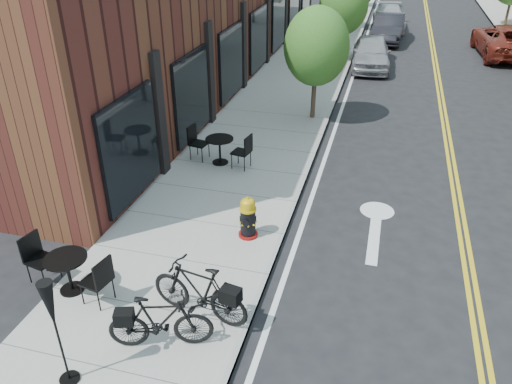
% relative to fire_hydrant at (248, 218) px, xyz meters
% --- Properties ---
extents(ground, '(120.00, 120.00, 0.00)m').
position_rel_fire_hydrant_xyz_m(ground, '(0.79, -1.23, -0.60)').
color(ground, black).
rests_on(ground, ground).
extents(sidewalk_near, '(4.00, 70.00, 0.12)m').
position_rel_fire_hydrant_xyz_m(sidewalk_near, '(-1.21, 8.77, -0.54)').
color(sidewalk_near, '#9E9B93').
rests_on(sidewalk_near, ground).
extents(tree_near_a, '(2.20, 2.20, 3.81)m').
position_rel_fire_hydrant_xyz_m(tree_near_a, '(0.19, 7.77, 2.01)').
color(tree_near_a, '#382B1E').
rests_on(tree_near_a, sidewalk_near).
extents(tree_near_b, '(2.30, 2.30, 3.98)m').
position_rel_fire_hydrant_xyz_m(tree_near_b, '(0.19, 15.77, 2.12)').
color(tree_near_b, '#382B1E').
rests_on(tree_near_b, sidewalk_near).
extents(fire_hydrant, '(0.55, 0.55, 1.01)m').
position_rel_fire_hydrant_xyz_m(fire_hydrant, '(0.00, 0.00, 0.00)').
color(fire_hydrant, maroon).
rests_on(fire_hydrant, sidewalk_near).
extents(bicycle_left, '(2.00, 0.88, 1.16)m').
position_rel_fire_hydrant_xyz_m(bicycle_left, '(-0.14, -2.70, 0.10)').
color(bicycle_left, black).
rests_on(bicycle_left, sidewalk_near).
extents(bicycle_right, '(1.83, 1.01, 1.06)m').
position_rel_fire_hydrant_xyz_m(bicycle_right, '(-0.50, -3.53, 0.05)').
color(bicycle_right, black).
rests_on(bicycle_right, sidewalk_near).
extents(bistro_set_b, '(1.92, 0.96, 1.01)m').
position_rel_fire_hydrant_xyz_m(bistro_set_b, '(-2.81, -2.69, 0.03)').
color(bistro_set_b, black).
rests_on(bistro_set_b, sidewalk_near).
extents(bistro_set_c, '(1.91, 0.94, 1.01)m').
position_rel_fire_hydrant_xyz_m(bistro_set_c, '(-1.81, 3.39, 0.03)').
color(bistro_set_c, black).
rests_on(bistro_set_c, sidewalk_near).
extents(patio_umbrella, '(0.32, 0.32, 1.97)m').
position_rel_fire_hydrant_xyz_m(patio_umbrella, '(-1.64, -4.59, 0.93)').
color(patio_umbrella, black).
rests_on(patio_umbrella, sidewalk_near).
extents(parked_car_a, '(2.02, 4.40, 1.46)m').
position_rel_fire_hydrant_xyz_m(parked_car_a, '(1.71, 15.15, 0.13)').
color(parked_car_a, '#94959C').
rests_on(parked_car_a, ground).
extents(parked_car_b, '(1.77, 4.60, 1.49)m').
position_rel_fire_hydrant_xyz_m(parked_car_b, '(2.29, 21.00, 0.15)').
color(parked_car_b, black).
rests_on(parked_car_b, ground).
extents(parked_car_c, '(2.26, 4.87, 1.38)m').
position_rel_fire_hydrant_xyz_m(parked_car_c, '(2.21, 24.43, 0.09)').
color(parked_car_c, '#B0B1B5').
rests_on(parked_car_c, ground).
extents(parked_car_far, '(3.02, 5.87, 1.58)m').
position_rel_fire_hydrant_xyz_m(parked_car_far, '(8.19, 19.21, 0.19)').
color(parked_car_far, maroon).
rests_on(parked_car_far, ground).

